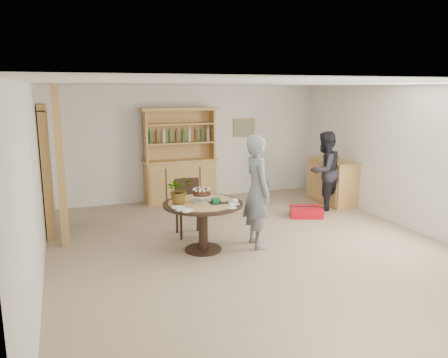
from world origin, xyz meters
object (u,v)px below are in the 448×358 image
red_suitcase (306,212)px  dining_table (203,212)px  hutch (180,171)px  teen_boy (257,191)px  sideboard (332,181)px  adult_person (324,171)px  dining_chair (188,203)px

red_suitcase → dining_table: bearing=-135.8°
hutch → teen_boy: size_ratio=1.16×
sideboard → red_suitcase: (-1.07, -0.75, -0.37)m
teen_boy → sideboard: bearing=-50.7°
teen_boy → adult_person: 2.62m
dining_chair → adult_person: adult_person is taller
sideboard → dining_chair: 3.59m
sideboard → teen_boy: teen_boy is taller
teen_boy → red_suitcase: size_ratio=2.49×
hutch → sideboard: size_ratio=1.62×
dining_table → red_suitcase: dining_table is taller
adult_person → dining_chair: bearing=-9.2°
sideboard → dining_table: sideboard is taller
teen_boy → red_suitcase: teen_boy is taller
adult_person → red_suitcase: bearing=11.4°
red_suitcase → adult_person: bearing=52.3°
hutch → dining_chair: (-0.43, -2.16, -0.15)m
sideboard → teen_boy: (-2.63, -1.85, 0.41)m
teen_boy → red_suitcase: (1.55, 1.10, -0.78)m
dining_table → dining_chair: dining_chair is taller
hutch → adult_person: hutch is taller
hutch → dining_chair: bearing=-101.3°
dining_table → dining_chair: (0.01, 0.83, -0.07)m
hutch → teen_boy: hutch is taller
dining_chair → hutch: bearing=82.6°
adult_person → teen_boy: bearing=14.7°
dining_chair → dining_table: bearing=-86.5°
adult_person → red_suitcase: (-0.62, -0.37, -0.70)m
dining_chair → adult_person: bearing=14.0°
hutch → sideboard: hutch is taller
hutch → dining_chair: 2.21m
hutch → dining_chair: hutch is taller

